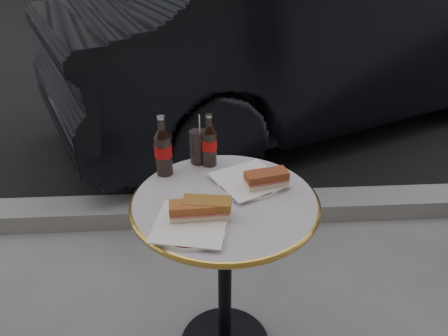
{
  "coord_description": "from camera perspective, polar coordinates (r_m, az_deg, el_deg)",
  "views": [
    {
      "loc": [
        -0.07,
        -1.18,
        1.53
      ],
      "look_at": [
        0.0,
        0.05,
        0.82
      ],
      "focal_mm": 35.0,
      "sensor_mm": 36.0,
      "label": 1
    }
  ],
  "objects": [
    {
      "name": "curb",
      "position": [
        2.56,
        -1.15,
        -5.42
      ],
      "size": [
        40.0,
        0.2,
        0.12
      ],
      "primitive_type": "cube",
      "color": "gray",
      "rests_on": "ground"
    },
    {
      "name": "bistro_table",
      "position": [
        1.66,
        0.11,
        -14.56
      ],
      "size": [
        0.62,
        0.62,
        0.73
      ],
      "primitive_type": null,
      "color": "#BAB2C4",
      "rests_on": "ground"
    },
    {
      "name": "cola_bottle_right",
      "position": [
        1.58,
        -1.94,
        3.66
      ],
      "size": [
        0.07,
        0.07,
        0.2
      ],
      "primitive_type": null,
      "rotation": [
        0.0,
        0.0,
        -0.18
      ],
      "color": "black",
      "rests_on": "bistro_table"
    },
    {
      "name": "sandwich_left_b",
      "position": [
        1.32,
        -2.22,
        -5.22
      ],
      "size": [
        0.15,
        0.09,
        0.05
      ],
      "primitive_type": "cube",
      "rotation": [
        0.0,
        0.0,
        -0.15
      ],
      "color": "#966126",
      "rests_on": "plate_left"
    },
    {
      "name": "cola_bottle_left",
      "position": [
        1.53,
        -7.99,
        2.91
      ],
      "size": [
        0.07,
        0.07,
        0.22
      ],
      "primitive_type": null,
      "rotation": [
        0.0,
        0.0,
        -0.13
      ],
      "color": "black",
      "rests_on": "bistro_table"
    },
    {
      "name": "asphalt_road",
      "position": [
        6.37,
        -2.79,
        16.12
      ],
      "size": [
        40.0,
        8.0,
        0.0
      ],
      "primitive_type": "cube",
      "color": "black",
      "rests_on": "ground"
    },
    {
      "name": "cola_glass",
      "position": [
        1.61,
        -3.43,
        2.77
      ],
      "size": [
        0.08,
        0.08,
        0.13
      ],
      "primitive_type": "cylinder",
      "rotation": [
        0.0,
        0.0,
        -0.39
      ],
      "color": "black",
      "rests_on": "bistro_table"
    },
    {
      "name": "parked_car",
      "position": [
        3.74,
        12.71,
        16.49
      ],
      "size": [
        3.11,
        4.49,
        1.4
      ],
      "primitive_type": "imported",
      "rotation": [
        0.0,
        0.0,
        2.0
      ],
      "color": "black",
      "rests_on": "ground"
    },
    {
      "name": "sandwich_left_a",
      "position": [
        1.31,
        -4.08,
        -5.63
      ],
      "size": [
        0.14,
        0.07,
        0.05
      ],
      "primitive_type": "cube",
      "rotation": [
        0.0,
        0.0,
        0.05
      ],
      "color": "#A45629",
      "rests_on": "plate_left"
    },
    {
      "name": "plate_right",
      "position": [
        1.51,
        3.26,
        -1.77
      ],
      "size": [
        0.28,
        0.28,
        0.01
      ],
      "primitive_type": "cylinder",
      "rotation": [
        0.0,
        0.0,
        0.3
      ],
      "color": "white",
      "rests_on": "bistro_table"
    },
    {
      "name": "sandwich_right",
      "position": [
        1.47,
        5.56,
        -1.49
      ],
      "size": [
        0.15,
        0.1,
        0.05
      ],
      "primitive_type": "cube",
      "rotation": [
        0.0,
        0.0,
        0.23
      ],
      "color": "brown",
      "rests_on": "plate_right"
    },
    {
      "name": "plate_left",
      "position": [
        1.31,
        -4.35,
        -7.53
      ],
      "size": [
        0.29,
        0.29,
        0.01
      ],
      "primitive_type": "cylinder",
      "rotation": [
        0.0,
        0.0,
        -0.38
      ],
      "color": "white",
      "rests_on": "bistro_table"
    }
  ]
}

